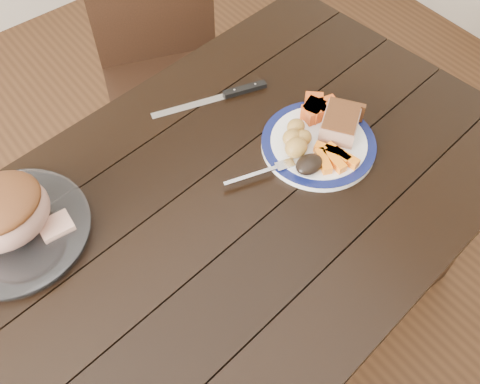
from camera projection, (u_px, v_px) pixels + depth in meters
ground at (218, 338)px, 1.81m from camera, size 4.00×4.00×0.00m
dining_table at (209, 239)px, 1.28m from camera, size 1.68×1.06×0.75m
chair_far at (164, 62)px, 1.84m from camera, size 0.55×0.55×0.93m
dinner_plate at (318, 144)px, 1.32m from camera, size 0.28×0.28×0.02m
plate_rim at (319, 142)px, 1.31m from camera, size 0.28×0.28×0.02m
serving_platter at (15, 232)px, 1.17m from camera, size 0.32×0.32×0.02m
pork_slice at (340, 124)px, 1.31m from camera, size 0.14×0.13×0.05m
roasted_potatoes at (296, 139)px, 1.28m from camera, size 0.10×0.10×0.05m
carrot_batons at (334, 157)px, 1.27m from camera, size 0.09×0.11×0.02m
pumpkin_wedges at (317, 109)px, 1.34m from camera, size 0.10×0.09×0.04m
dark_mushroom at (309, 164)px, 1.24m from camera, size 0.07×0.05×0.03m
fork at (265, 171)px, 1.25m from camera, size 0.18×0.07×0.00m
roast_joint at (4, 214)px, 1.11m from camera, size 0.19×0.17×0.13m
cut_slice at (56, 227)px, 1.16m from camera, size 0.07×0.06×0.02m
carving_knife at (231, 93)px, 1.42m from camera, size 0.31×0.11×0.01m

